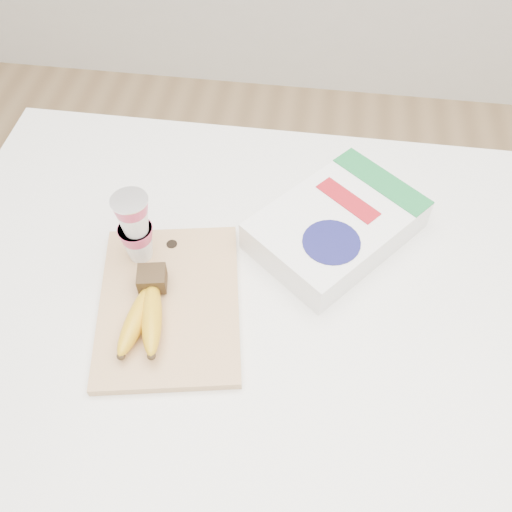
{
  "coord_description": "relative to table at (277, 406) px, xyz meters",
  "views": [
    {
      "loc": [
        0.03,
        -0.57,
        1.82
      ],
      "look_at": [
        -0.06,
        0.04,
        1.02
      ],
      "focal_mm": 40.0,
      "sensor_mm": 36.0,
      "label": 1
    }
  ],
  "objects": [
    {
      "name": "room",
      "position": [
        0.0,
        0.0,
        0.86
      ],
      "size": [
        4.0,
        4.0,
        4.0
      ],
      "color": "tan",
      "rests_on": "ground"
    },
    {
      "name": "table",
      "position": [
        0.0,
        0.0,
        0.0
      ],
      "size": [
        1.31,
        0.87,
        0.98
      ],
      "primitive_type": "cube",
      "color": "white",
      "rests_on": "ground"
    },
    {
      "name": "cutting_board",
      "position": [
        -0.2,
        -0.06,
        0.5
      ],
      "size": [
        0.29,
        0.36,
        0.02
      ],
      "primitive_type": "cube",
      "rotation": [
        0.0,
        0.0,
        0.19
      ],
      "color": "tan",
      "rests_on": "table"
    },
    {
      "name": "bananas",
      "position": [
        -0.22,
        -0.09,
        0.53
      ],
      "size": [
        0.08,
        0.18,
        0.05
      ],
      "color": "#382816",
      "rests_on": "cutting_board"
    },
    {
      "name": "yogurt_stack",
      "position": [
        -0.27,
        0.03,
        0.59
      ],
      "size": [
        0.07,
        0.07,
        0.15
      ],
      "color": "white",
      "rests_on": "cutting_board"
    },
    {
      "name": "cereal_box",
      "position": [
        0.08,
        0.14,
        0.53
      ],
      "size": [
        0.35,
        0.36,
        0.07
      ],
      "rotation": [
        0.0,
        0.0,
        -0.69
      ],
      "color": "white",
      "rests_on": "table"
    }
  ]
}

